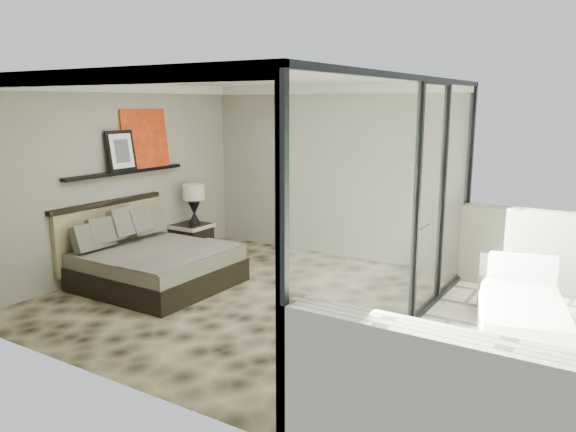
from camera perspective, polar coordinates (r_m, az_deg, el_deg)
The scene contains 13 objects.
floor at distance 7.56m, azimuth -4.81°, elevation -8.06°, with size 5.00×5.00×0.00m, color black.
ceiling at distance 7.13m, azimuth -5.19°, elevation 13.59°, with size 4.50×5.00×0.02m, color silver.
back_wall at distance 9.30m, azimuth 4.33°, elevation 4.50°, with size 4.50×0.02×2.80m, color gray.
left_wall at distance 8.74m, azimuth -16.81°, elevation 3.60°, with size 0.02×5.00×2.80m, color gray.
glass_wall at distance 6.14m, azimuth 12.00°, elevation 0.70°, with size 0.08×5.00×2.80m, color white.
terrace_slab at distance 6.25m, azimuth 24.80°, elevation -14.01°, with size 3.00×5.00×0.12m, color beige.
picture_ledge at distance 8.75m, azimuth -16.10°, elevation 4.31°, with size 0.12×2.20×0.05m, color black.
bed at distance 8.13m, azimuth -13.64°, elevation -4.59°, with size 1.93×1.87×1.06m.
nightstand at distance 9.59m, azimuth -9.76°, elevation -2.15°, with size 0.58×0.58×0.58m, color black.
table_lamp at distance 9.44m, azimuth -9.54°, elevation 1.73°, with size 0.37×0.37×0.67m.
abstract_canvas at distance 9.00m, azimuth -14.32°, elevation 7.63°, with size 0.04×0.90×0.90m, color #A5330E.
framed_print at distance 8.61m, azimuth -16.61°, elevation 6.35°, with size 0.03×0.50×0.60m, color black.
lounger at distance 6.82m, azimuth 22.59°, elevation -9.18°, with size 1.31×1.96×0.70m.
Camera 1 is at (4.31, -5.67, 2.52)m, focal length 35.00 mm.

